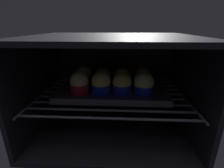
{
  "coord_description": "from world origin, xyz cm",
  "views": [
    {
      "loc": [
        3.12,
        -38.14,
        38.89
      ],
      "look_at": [
        0.0,
        22.09,
        17.33
      ],
      "focal_mm": 26.41,
      "sensor_mm": 36.0,
      "label": 1
    }
  ],
  "objects_px": {
    "muffin_row0_col3": "(144,84)",
    "baking_tray": "(112,90)",
    "muffin_row0_col2": "(122,84)",
    "muffin_row0_col1": "(101,83)",
    "muffin_row1_col0": "(84,77)",
    "muffin_row0_col0": "(79,83)",
    "muffin_row1_col2": "(122,78)",
    "muffin_row1_col1": "(103,78)",
    "muffin_row1_col3": "(143,78)"
  },
  "relations": [
    {
      "from": "muffin_row0_col1",
      "to": "muffin_row0_col3",
      "type": "bearing_deg",
      "value": 0.9
    },
    {
      "from": "muffin_row0_col0",
      "to": "muffin_row0_col3",
      "type": "height_order",
      "value": "muffin_row0_col3"
    },
    {
      "from": "baking_tray",
      "to": "muffin_row1_col3",
      "type": "xyz_separation_m",
      "value": [
        0.12,
        0.04,
        0.04
      ]
    },
    {
      "from": "muffin_row0_col1",
      "to": "muffin_row1_col1",
      "type": "xyz_separation_m",
      "value": [
        -0.0,
        0.08,
        -0.0
      ]
    },
    {
      "from": "muffin_row1_col1",
      "to": "muffin_row0_col1",
      "type": "bearing_deg",
      "value": -87.87
    },
    {
      "from": "muffin_row0_col1",
      "to": "muffin_row1_col1",
      "type": "bearing_deg",
      "value": 92.13
    },
    {
      "from": "baking_tray",
      "to": "muffin_row1_col2",
      "type": "height_order",
      "value": "muffin_row1_col2"
    },
    {
      "from": "muffin_row0_col3",
      "to": "muffin_row1_col2",
      "type": "distance_m",
      "value": 0.11
    },
    {
      "from": "muffin_row1_col2",
      "to": "muffin_row0_col2",
      "type": "bearing_deg",
      "value": -90.77
    },
    {
      "from": "baking_tray",
      "to": "muffin_row1_col2",
      "type": "xyz_separation_m",
      "value": [
        0.04,
        0.04,
        0.04
      ]
    },
    {
      "from": "muffin_row0_col3",
      "to": "muffin_row0_col1",
      "type": "bearing_deg",
      "value": -179.1
    },
    {
      "from": "muffin_row1_col3",
      "to": "muffin_row0_col3",
      "type": "bearing_deg",
      "value": -93.93
    },
    {
      "from": "muffin_row1_col0",
      "to": "muffin_row1_col2",
      "type": "bearing_deg",
      "value": -0.02
    },
    {
      "from": "muffin_row1_col0",
      "to": "muffin_row1_col2",
      "type": "relative_size",
      "value": 1.08
    },
    {
      "from": "muffin_row0_col0",
      "to": "muffin_row0_col3",
      "type": "xyz_separation_m",
      "value": [
        0.23,
        0.0,
        -0.0
      ]
    },
    {
      "from": "muffin_row1_col0",
      "to": "muffin_row1_col1",
      "type": "relative_size",
      "value": 1.07
    },
    {
      "from": "baking_tray",
      "to": "muffin_row0_col3",
      "type": "distance_m",
      "value": 0.13
    },
    {
      "from": "baking_tray",
      "to": "muffin_row0_col0",
      "type": "bearing_deg",
      "value": -160.3
    },
    {
      "from": "muffin_row0_col3",
      "to": "muffin_row1_col1",
      "type": "xyz_separation_m",
      "value": [
        -0.16,
        0.08,
        -0.0
      ]
    },
    {
      "from": "muffin_row0_col0",
      "to": "muffin_row1_col2",
      "type": "height_order",
      "value": "muffin_row0_col0"
    },
    {
      "from": "muffin_row0_col1",
      "to": "muffin_row1_col3",
      "type": "xyz_separation_m",
      "value": [
        0.16,
        0.08,
        -0.0
      ]
    },
    {
      "from": "baking_tray",
      "to": "muffin_row0_col0",
      "type": "relative_size",
      "value": 5.01
    },
    {
      "from": "muffin_row0_col0",
      "to": "muffin_row1_col1",
      "type": "distance_m",
      "value": 0.11
    },
    {
      "from": "muffin_row0_col2",
      "to": "muffin_row1_col0",
      "type": "xyz_separation_m",
      "value": [
        -0.16,
        0.08,
        0.0
      ]
    },
    {
      "from": "muffin_row1_col2",
      "to": "muffin_row0_col0",
      "type": "bearing_deg",
      "value": -152.36
    },
    {
      "from": "muffin_row0_col2",
      "to": "muffin_row1_col0",
      "type": "relative_size",
      "value": 0.95
    },
    {
      "from": "baking_tray",
      "to": "muffin_row1_col1",
      "type": "relative_size",
      "value": 5.35
    },
    {
      "from": "muffin_row1_col2",
      "to": "muffin_row1_col3",
      "type": "relative_size",
      "value": 0.97
    },
    {
      "from": "muffin_row0_col0",
      "to": "baking_tray",
      "type": "bearing_deg",
      "value": 19.7
    },
    {
      "from": "muffin_row1_col2",
      "to": "muffin_row0_col3",
      "type": "bearing_deg",
      "value": -46.04
    },
    {
      "from": "muffin_row0_col3",
      "to": "baking_tray",
      "type": "bearing_deg",
      "value": 160.91
    },
    {
      "from": "muffin_row1_col0",
      "to": "muffin_row0_col0",
      "type": "bearing_deg",
      "value": -90.01
    },
    {
      "from": "baking_tray",
      "to": "muffin_row1_col3",
      "type": "distance_m",
      "value": 0.13
    },
    {
      "from": "baking_tray",
      "to": "muffin_row1_col2",
      "type": "relative_size",
      "value": 5.37
    },
    {
      "from": "muffin_row0_col1",
      "to": "muffin_row1_col1",
      "type": "relative_size",
      "value": 1.11
    },
    {
      "from": "baking_tray",
      "to": "muffin_row0_col3",
      "type": "xyz_separation_m",
      "value": [
        0.12,
        -0.04,
        0.04
      ]
    },
    {
      "from": "baking_tray",
      "to": "muffin_row1_col1",
      "type": "xyz_separation_m",
      "value": [
        -0.04,
        0.04,
        0.04
      ]
    },
    {
      "from": "muffin_row1_col1",
      "to": "muffin_row0_col3",
      "type": "bearing_deg",
      "value": -27.38
    },
    {
      "from": "muffin_row0_col1",
      "to": "muffin_row1_col1",
      "type": "distance_m",
      "value": 0.08
    },
    {
      "from": "muffin_row0_col2",
      "to": "muffin_row1_col2",
      "type": "height_order",
      "value": "muffin_row0_col2"
    },
    {
      "from": "muffin_row0_col0",
      "to": "muffin_row1_col0",
      "type": "relative_size",
      "value": 1.0
    },
    {
      "from": "muffin_row1_col1",
      "to": "muffin_row1_col2",
      "type": "height_order",
      "value": "same"
    },
    {
      "from": "muffin_row0_col1",
      "to": "muffin_row0_col2",
      "type": "distance_m",
      "value": 0.08
    },
    {
      "from": "baking_tray",
      "to": "muffin_row0_col3",
      "type": "relative_size",
      "value": 4.88
    },
    {
      "from": "muffin_row1_col3",
      "to": "muffin_row0_col2",
      "type": "bearing_deg",
      "value": -137.0
    },
    {
      "from": "muffin_row0_col0",
      "to": "muffin_row1_col3",
      "type": "relative_size",
      "value": 1.04
    },
    {
      "from": "muffin_row1_col1",
      "to": "muffin_row1_col3",
      "type": "distance_m",
      "value": 0.16
    },
    {
      "from": "muffin_row1_col0",
      "to": "muffin_row0_col2",
      "type": "bearing_deg",
      "value": -27.05
    },
    {
      "from": "muffin_row0_col0",
      "to": "muffin_row1_col0",
      "type": "height_order",
      "value": "same"
    },
    {
      "from": "baking_tray",
      "to": "muffin_row0_col2",
      "type": "height_order",
      "value": "muffin_row0_col2"
    }
  ]
}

